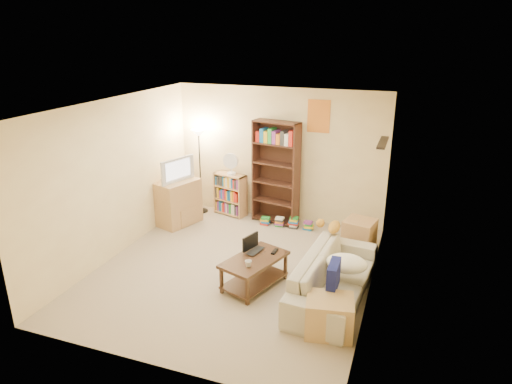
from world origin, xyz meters
TOP-DOWN VIEW (x-y plane):
  - room at (0.00, 0.01)m, footprint 4.50×4.54m
  - sofa at (1.55, -0.23)m, footprint 2.19×1.13m
  - navy_pillow at (1.61, -0.68)m, footprint 0.13×0.40m
  - cream_blanket at (1.70, -0.19)m, footprint 0.55×0.40m
  - tabby_cat at (1.35, 0.58)m, footprint 0.48×0.20m
  - coffee_table at (0.44, -0.33)m, footprint 0.84×1.11m
  - laptop at (0.44, -0.16)m, footprint 0.41×0.34m
  - laptop_screen at (0.30, -0.11)m, footprint 0.12×0.31m
  - mug at (0.45, -0.58)m, footprint 0.10×0.10m
  - tv_remote at (0.65, -0.06)m, footprint 0.06×0.18m
  - tv_stand at (-1.70, 1.31)m, footprint 0.79×0.92m
  - television at (-1.70, 1.31)m, footprint 0.83×0.57m
  - tall_bookshelf at (0.02, 1.99)m, footprint 0.91×0.45m
  - short_bookshelf at (-0.93, 2.05)m, footprint 0.69×0.42m
  - desk_fan at (-0.88, 2.01)m, footprint 0.30×0.17m
  - floor_lamp at (-1.53, 1.98)m, footprint 0.28×0.28m
  - side_table at (1.68, 1.31)m, footprint 0.55×0.55m
  - end_cabinet at (1.65, -1.04)m, footprint 0.63×0.56m
  - book_stacks at (0.31, 1.81)m, footprint 0.99×0.18m

SIDE VIEW (x-z plane):
  - book_stacks at x=0.31m, z-range -0.02..0.20m
  - end_cabinet at x=1.65m, z-range 0.00..0.46m
  - side_table at x=1.68m, z-range 0.00..0.53m
  - coffee_table at x=0.44m, z-range 0.07..0.50m
  - sofa at x=1.55m, z-range 0.00..0.60m
  - short_bookshelf at x=-0.93m, z-range 0.00..0.83m
  - tv_stand at x=-1.70m, z-range 0.00..0.84m
  - tv_remote at x=0.65m, z-range 0.44..0.46m
  - laptop at x=0.44m, z-range 0.44..0.46m
  - mug at x=0.45m, z-range 0.44..0.53m
  - cream_blanket at x=1.70m, z-range 0.40..0.63m
  - laptop_screen at x=0.30m, z-range 0.46..0.68m
  - navy_pillow at x=1.61m, z-range 0.40..0.75m
  - tabby_cat at x=1.35m, z-range 0.60..0.76m
  - tall_bookshelf at x=0.02m, z-range 0.05..1.99m
  - television at x=-1.70m, z-range 0.84..1.28m
  - desk_fan at x=-0.88m, z-range 0.85..1.28m
  - floor_lamp at x=-1.53m, z-range 0.50..2.17m
  - room at x=0.00m, z-range 0.36..2.88m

